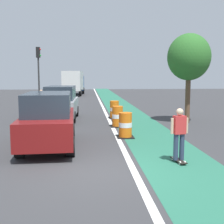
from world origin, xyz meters
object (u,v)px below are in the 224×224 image
(traffic_barrel_front, at_px, (125,125))
(traffic_light_corner, at_px, (39,66))
(parked_suv_second, at_px, (61,103))
(traffic_barrel_back, at_px, (114,110))
(delivery_truck_down_block, at_px, (74,82))
(parked_suv_nearest, at_px, (49,120))
(street_tree_sidewalk, at_px, (189,58))
(skateboarder_on_lane, at_px, (179,133))
(pedestrian_crossing, at_px, (41,99))
(traffic_barrel_mid, at_px, (117,117))

(traffic_barrel_front, relative_size, traffic_light_corner, 0.21)
(parked_suv_second, relative_size, traffic_barrel_back, 4.26)
(traffic_barrel_back, xyz_separation_m, delivery_truck_down_block, (-3.52, 22.37, 1.31))
(parked_suv_second, distance_m, delivery_truck_down_block, 22.73)
(parked_suv_second, distance_m, traffic_light_corner, 9.03)
(parked_suv_nearest, xyz_separation_m, delivery_truck_down_block, (-0.38, 29.72, 0.81))
(traffic_barrel_front, bearing_deg, street_tree_sidewalk, 43.47)
(skateboarder_on_lane, relative_size, parked_suv_second, 0.36)
(traffic_barrel_front, height_order, traffic_barrel_back, same)
(traffic_barrel_front, bearing_deg, traffic_barrel_back, 89.47)
(pedestrian_crossing, bearing_deg, street_tree_sidewalk, -35.07)
(parked_suv_second, distance_m, pedestrian_crossing, 5.07)
(pedestrian_crossing, bearing_deg, delivery_truck_down_block, 84.72)
(traffic_barrel_front, relative_size, traffic_barrel_mid, 1.00)
(traffic_barrel_mid, bearing_deg, traffic_barrel_front, -88.59)
(parked_suv_second, bearing_deg, delivery_truck_down_block, 90.57)
(street_tree_sidewalk, bearing_deg, skateboarder_on_lane, -110.55)
(traffic_barrel_front, distance_m, traffic_barrel_back, 5.90)
(traffic_barrel_mid, bearing_deg, traffic_barrel_back, 87.79)
(pedestrian_crossing, bearing_deg, traffic_light_corner, 101.10)
(delivery_truck_down_block, bearing_deg, traffic_barrel_mid, -82.43)
(parked_suv_nearest, distance_m, street_tree_sidewalk, 9.25)
(skateboarder_on_lane, xyz_separation_m, delivery_truck_down_block, (-4.64, 32.09, 0.94))
(traffic_barrel_mid, xyz_separation_m, traffic_light_corner, (-5.76, 11.12, 2.97))
(skateboarder_on_lane, relative_size, pedestrian_crossing, 1.05)
(parked_suv_nearest, bearing_deg, traffic_light_corner, 100.17)
(parked_suv_nearest, relative_size, traffic_barrel_front, 4.29)
(traffic_barrel_mid, relative_size, traffic_barrel_back, 1.00)
(skateboarder_on_lane, relative_size, traffic_barrel_front, 1.55)
(traffic_light_corner, bearing_deg, traffic_barrel_mid, -62.62)
(skateboarder_on_lane, bearing_deg, traffic_barrel_mid, 100.77)
(skateboarder_on_lane, relative_size, traffic_barrel_mid, 1.55)
(skateboarder_on_lane, xyz_separation_m, traffic_light_corner, (-7.01, 17.67, 2.59))
(skateboarder_on_lane, distance_m, parked_suv_nearest, 4.88)
(parked_suv_second, distance_m, traffic_barrel_back, 3.35)
(pedestrian_crossing, height_order, street_tree_sidewalk, street_tree_sidewalk)
(street_tree_sidewalk, bearing_deg, traffic_barrel_back, 152.59)
(traffic_barrel_front, bearing_deg, traffic_light_corner, 112.81)
(parked_suv_nearest, bearing_deg, traffic_barrel_front, 25.10)
(traffic_barrel_back, bearing_deg, pedestrian_crossing, 139.85)
(skateboarder_on_lane, distance_m, parked_suv_second, 10.37)
(traffic_barrel_mid, distance_m, pedestrian_crossing, 9.08)
(pedestrian_crossing, bearing_deg, traffic_barrel_front, -63.49)
(parked_suv_second, height_order, traffic_barrel_mid, parked_suv_second)
(parked_suv_nearest, distance_m, traffic_barrel_front, 3.44)
(traffic_barrel_front, bearing_deg, parked_suv_nearest, -154.90)
(parked_suv_second, bearing_deg, parked_suv_nearest, -88.75)
(skateboarder_on_lane, height_order, street_tree_sidewalk, street_tree_sidewalk)
(skateboarder_on_lane, height_order, parked_suv_nearest, parked_suv_nearest)
(delivery_truck_down_block, height_order, street_tree_sidewalk, street_tree_sidewalk)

